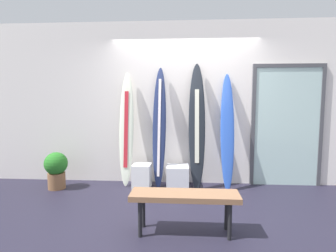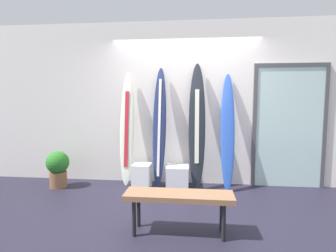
# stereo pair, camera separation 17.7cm
# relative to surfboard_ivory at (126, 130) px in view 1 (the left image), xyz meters

# --- Properties ---
(ground) EXTENTS (8.00, 8.00, 0.04)m
(ground) POSITION_rel_surfboard_ivory_xyz_m (0.99, -1.01, -0.97)
(ground) COLOR #221F2F
(wall_back) EXTENTS (7.20, 0.20, 2.80)m
(wall_back) POSITION_rel_surfboard_ivory_xyz_m (0.99, 0.29, 0.45)
(wall_back) COLOR white
(wall_back) RESTS_ON ground
(surfboard_ivory) EXTENTS (0.26, 0.31, 1.93)m
(surfboard_ivory) POSITION_rel_surfboard_ivory_xyz_m (0.00, 0.00, 0.00)
(surfboard_ivory) COLOR silver
(surfboard_ivory) RESTS_ON ground
(surfboard_navy) EXTENTS (0.25, 0.38, 2.01)m
(surfboard_navy) POSITION_rel_surfboard_ivory_xyz_m (0.57, -0.03, 0.04)
(surfboard_navy) COLOR navy
(surfboard_navy) RESTS_ON ground
(surfboard_charcoal) EXTENTS (0.28, 0.41, 2.08)m
(surfboard_charcoal) POSITION_rel_surfboard_ivory_xyz_m (1.19, -0.06, 0.07)
(surfboard_charcoal) COLOR black
(surfboard_charcoal) RESTS_ON ground
(surfboard_cobalt) EXTENTS (0.24, 0.46, 1.91)m
(surfboard_cobalt) POSITION_rel_surfboard_ivory_xyz_m (1.69, -0.06, 0.00)
(surfboard_cobalt) COLOR #2950B2
(surfboard_cobalt) RESTS_ON ground
(display_block_left) EXTENTS (0.38, 0.38, 0.37)m
(display_block_left) POSITION_rel_surfboard_ivory_xyz_m (0.88, -0.11, -0.77)
(display_block_left) COLOR silver
(display_block_left) RESTS_ON ground
(display_block_center) EXTENTS (0.31, 0.31, 0.40)m
(display_block_center) POSITION_rel_surfboard_ivory_xyz_m (0.28, -0.15, -0.75)
(display_block_center) COLOR white
(display_block_center) RESTS_ON ground
(glass_door) EXTENTS (1.18, 0.06, 2.06)m
(glass_door) POSITION_rel_surfboard_ivory_xyz_m (2.72, 0.17, 0.11)
(glass_door) COLOR silver
(glass_door) RESTS_ON ground
(potted_plant) EXTENTS (0.37, 0.37, 0.61)m
(potted_plant) POSITION_rel_surfboard_ivory_xyz_m (-1.12, -0.28, -0.61)
(potted_plant) COLOR brown
(potted_plant) RESTS_ON ground
(bench) EXTENTS (1.19, 0.33, 0.46)m
(bench) POSITION_rel_surfboard_ivory_xyz_m (1.00, -1.63, -0.55)
(bench) COLOR #8B6244
(bench) RESTS_ON ground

